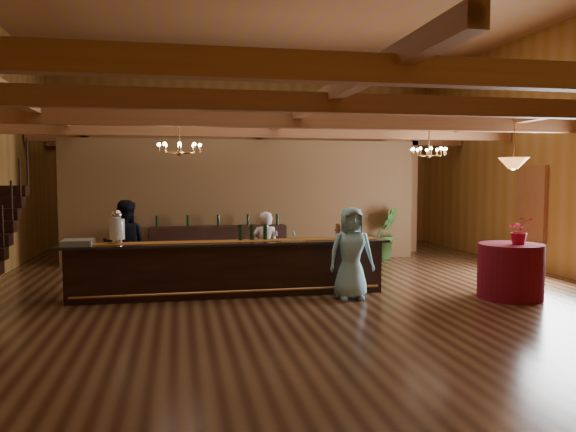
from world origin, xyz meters
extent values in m
plane|color=brown|center=(0.00, 0.00, 0.00)|extent=(14.00, 14.00, 0.00)
plane|color=#8E5D3C|center=(0.00, 0.00, 5.50)|extent=(14.00, 14.00, 0.00)
cube|color=#A27437|center=(0.00, 7.00, 2.75)|extent=(12.00, 0.10, 5.50)
cube|color=#A27437|center=(0.00, -7.00, 2.75)|extent=(12.00, 0.10, 5.50)
cube|color=#A27437|center=(6.00, 0.00, 2.75)|extent=(0.10, 14.00, 5.50)
cube|color=#9C5A2E|center=(0.00, -5.50, 3.20)|extent=(11.90, 0.20, 0.28)
cube|color=#9C5A2E|center=(0.00, -3.00, 3.20)|extent=(11.90, 0.20, 0.28)
cube|color=#9C5A2E|center=(0.00, -0.50, 3.20)|extent=(11.90, 0.20, 0.28)
cube|color=#9C5A2E|center=(0.00, 2.00, 3.20)|extent=(11.90, 0.20, 0.28)
cube|color=#9C5A2E|center=(0.00, 4.50, 3.20)|extent=(11.90, 0.20, 0.28)
cube|color=#9C5A2E|center=(0.00, 6.80, 3.20)|extent=(11.90, 0.20, 0.28)
cube|color=#9C5A2E|center=(-4.50, 0.00, 3.34)|extent=(0.18, 13.90, 0.22)
cube|color=#9C5A2E|center=(0.00, 0.00, 3.34)|extent=(0.18, 13.90, 0.22)
cube|color=#9C5A2E|center=(4.50, 0.00, 3.34)|extent=(0.18, 13.90, 0.22)
cube|color=#9C5A2E|center=(-4.50, 4.50, 1.60)|extent=(0.20, 0.20, 3.20)
cube|color=#9C5A2E|center=(4.50, 4.50, 1.60)|extent=(0.20, 0.20, 3.20)
cube|color=brown|center=(-0.50, 3.50, 1.55)|extent=(9.00, 0.18, 3.10)
cube|color=white|center=(5.95, 1.00, 1.55)|extent=(0.12, 1.05, 1.75)
cube|color=black|center=(1.00, 5.50, 0.55)|extent=(1.20, 0.60, 1.10)
cube|color=brown|center=(-2.00, 5.50, 0.50)|extent=(1.00, 0.60, 1.00)
cube|color=black|center=(-1.27, -0.61, 0.47)|extent=(5.64, 0.64, 0.94)
cube|color=black|center=(-1.27, -0.61, 0.96)|extent=(5.92, 0.76, 0.05)
cube|color=maroon|center=(-1.27, -0.61, 0.99)|extent=(5.54, 0.41, 0.01)
cylinder|color=tan|center=(-1.27, -0.98, 0.14)|extent=(5.45, 0.08, 0.05)
cylinder|color=silver|center=(-3.23, -0.57, 1.03)|extent=(0.18, 0.18, 0.08)
cylinder|color=silver|center=(-3.23, -0.57, 1.25)|extent=(0.26, 0.26, 0.36)
sphere|color=silver|center=(-3.23, -0.57, 1.50)|extent=(0.18, 0.18, 0.18)
cube|color=gray|center=(-3.87, -0.67, 1.04)|extent=(0.50, 0.50, 0.10)
cube|color=brown|center=(0.77, -0.64, 1.14)|extent=(0.06, 0.06, 0.30)
cube|color=brown|center=(1.05, -0.64, 1.14)|extent=(0.06, 0.06, 0.30)
cylinder|color=brown|center=(0.91, -0.64, 1.17)|extent=(0.24, 0.24, 0.24)
cylinder|color=black|center=(-1.05, -0.49, 1.14)|extent=(0.07, 0.07, 0.30)
cylinder|color=black|center=(-0.83, -0.49, 1.14)|extent=(0.07, 0.07, 0.30)
cylinder|color=black|center=(-0.58, -0.49, 1.14)|extent=(0.07, 0.07, 0.30)
cube|color=black|center=(-1.20, 3.15, 0.47)|extent=(3.39, 0.80, 0.95)
cylinder|color=maroon|center=(3.62, -1.82, 0.49)|extent=(1.13, 1.13, 0.97)
cylinder|color=tan|center=(-2.13, 0.11, 2.91)|extent=(0.02, 0.02, 0.58)
sphere|color=tan|center=(-2.13, 0.11, 2.62)|extent=(0.12, 0.12, 0.12)
torus|color=tan|center=(-2.13, 0.11, 2.72)|extent=(0.80, 0.80, 0.04)
cylinder|color=tan|center=(3.50, 1.33, 2.92)|extent=(0.02, 0.02, 0.55)
sphere|color=tan|center=(3.50, 1.33, 2.65)|extent=(0.12, 0.12, 0.12)
torus|color=tan|center=(3.50, 1.33, 2.75)|extent=(0.80, 0.80, 0.04)
cylinder|color=tan|center=(3.62, -1.82, 2.80)|extent=(0.02, 0.02, 0.80)
cone|color=orange|center=(3.62, -1.82, 2.40)|extent=(0.52, 0.52, 0.20)
imported|color=white|center=(-0.49, 0.11, 0.74)|extent=(0.58, 0.41, 1.48)
imported|color=black|center=(-3.17, 0.18, 0.86)|extent=(0.93, 0.78, 1.73)
imported|color=#8AD4EB|center=(0.82, -1.34, 0.82)|extent=(0.82, 0.55, 1.64)
imported|color=#2E5120|center=(3.17, 3.17, 0.69)|extent=(0.86, 0.75, 1.39)
imported|color=#AA122A|center=(3.73, -1.90, 1.22)|extent=(0.54, 0.50, 0.48)
imported|color=tan|center=(3.70, -1.87, 1.12)|extent=(0.19, 0.19, 0.30)
camera|label=1|loc=(-2.15, -10.76, 2.16)|focal=35.00mm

